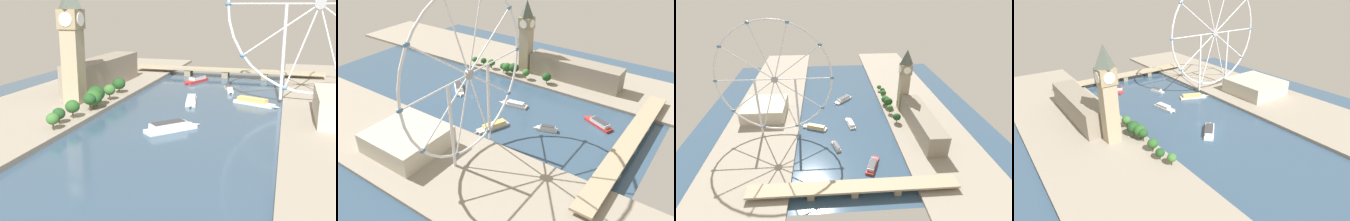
% 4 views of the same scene
% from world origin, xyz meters
% --- Properties ---
extents(ground_plane, '(373.35, 373.35, 0.00)m').
position_xyz_m(ground_plane, '(0.00, 0.00, 0.00)').
color(ground_plane, '#334C66').
extents(riverbank_left, '(90.00, 520.00, 3.00)m').
position_xyz_m(riverbank_left, '(-101.68, 0.00, 1.50)').
color(riverbank_left, gray).
rests_on(riverbank_left, ground_plane).
extents(clock_tower, '(15.02, 15.02, 83.06)m').
position_xyz_m(clock_tower, '(-83.44, 14.51, 46.22)').
color(clock_tower, tan).
rests_on(clock_tower, riverbank_left).
extents(parliament_block, '(22.00, 105.12, 23.79)m').
position_xyz_m(parliament_block, '(-90.23, 75.07, 14.90)').
color(parliament_block, gray).
rests_on(parliament_block, riverbank_left).
extents(tree_row_embankment, '(14.31, 108.24, 13.87)m').
position_xyz_m(tree_row_embankment, '(-64.46, 5.85, 10.75)').
color(tree_row_embankment, '#513823').
rests_on(tree_row_embankment, riverbank_left).
extents(ferris_wheel, '(128.78, 3.20, 130.54)m').
position_xyz_m(ferris_wheel, '(76.43, 65.92, 69.79)').
color(ferris_wheel, silver).
rests_on(ferris_wheel, riverbank_right).
extents(river_bridge, '(185.35, 15.78, 8.28)m').
position_xyz_m(river_bridge, '(0.00, 165.59, 6.39)').
color(river_bridge, tan).
rests_on(river_bridge, ground_plane).
extents(tour_boat_0, '(34.77, 18.42, 5.17)m').
position_xyz_m(tour_boat_0, '(36.81, 55.77, 2.23)').
color(tour_boat_0, beige).
rests_on(tour_boat_0, ground_plane).
extents(tour_boat_1, '(28.96, 30.30, 5.58)m').
position_xyz_m(tour_boat_1, '(-3.82, -21.03, 2.37)').
color(tour_boat_1, white).
rests_on(tour_boat_1, ground_plane).
extents(tour_boat_2, '(11.97, 31.38, 4.82)m').
position_xyz_m(tour_boat_2, '(-7.97, 49.08, 2.01)').
color(tour_boat_2, beige).
rests_on(tour_boat_2, ground_plane).
extents(tour_boat_3, '(18.03, 32.50, 5.58)m').
position_xyz_m(tour_boat_3, '(-22.14, 132.03, 2.33)').
color(tour_boat_3, '#B22D28').
rests_on(tour_boat_3, ground_plane).
extents(tour_boat_4, '(10.51, 21.95, 5.32)m').
position_xyz_m(tour_boat_4, '(12.73, 97.25, 2.25)').
color(tour_boat_4, beige).
rests_on(tour_boat_4, ground_plane).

